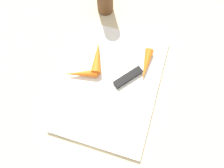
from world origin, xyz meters
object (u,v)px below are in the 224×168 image
carrot_shortest (80,75)px  carrot_medium (146,64)px  cutting_board (112,85)px  knife (124,80)px  carrot_longest (97,57)px

carrot_shortest → carrot_medium: bearing=-171.2°
cutting_board → knife: 0.04m
carrot_shortest → carrot_longest: 0.07m
knife → carrot_medium: size_ratio=1.74×
cutting_board → carrot_medium: (-0.08, 0.08, 0.02)m
knife → carrot_shortest: size_ratio=1.77×
cutting_board → carrot_longest: 0.09m
carrot_shortest → carrot_longest: (-0.07, 0.03, 0.00)m
cutting_board → carrot_medium: carrot_medium is taller
cutting_board → carrot_medium: 0.12m
knife → carrot_longest: bearing=-74.1°
carrot_longest → knife: bearing=-126.5°
cutting_board → carrot_shortest: bearing=-87.0°
cutting_board → carrot_medium: bearing=136.2°
cutting_board → carrot_medium: size_ratio=3.74×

